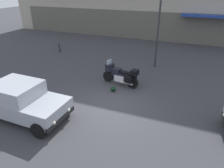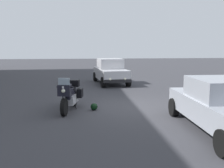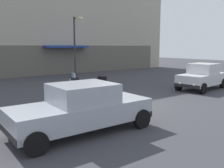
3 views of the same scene
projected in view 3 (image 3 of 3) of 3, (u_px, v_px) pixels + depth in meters
ground_plane at (123, 105)px, 11.61m from camera, size 80.00×80.00×0.00m
building_facade_rear at (18, 9)px, 22.15m from camera, size 35.57×3.40×12.16m
motorcycle at (88, 86)px, 13.23m from camera, size 2.25×0.96×1.36m
helmet at (96, 98)px, 12.52m from camera, size 0.28×0.28×0.28m
car_hatchback_near at (202, 77)px, 15.70m from camera, size 4.00×2.18×1.64m
car_sedan_far at (82, 108)px, 7.80m from camera, size 4.61×1.99×1.56m
streetlamp_curbside at (76, 45)px, 16.32m from camera, size 0.28×0.94×4.63m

